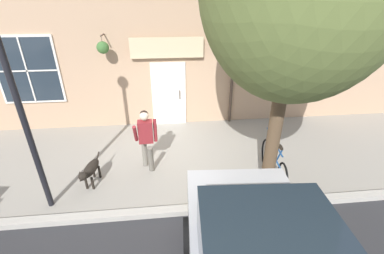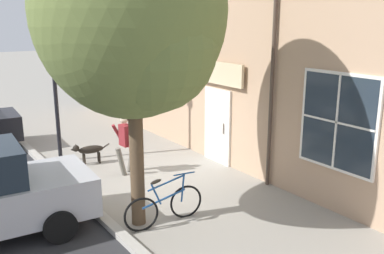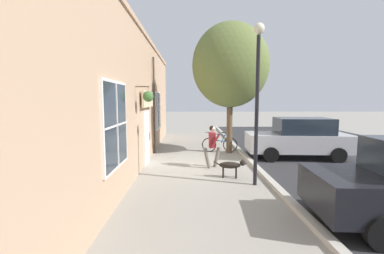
{
  "view_description": "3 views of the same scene",
  "coord_description": "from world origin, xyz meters",
  "px_view_note": "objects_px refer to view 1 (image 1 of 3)",
  "views": [
    {
      "loc": [
        5.85,
        -0.05,
        3.9
      ],
      "look_at": [
        -0.08,
        0.57,
        0.87
      ],
      "focal_mm": 24.0,
      "sensor_mm": 36.0,
      "label": 1
    },
    {
      "loc": [
        5.02,
        9.14,
        4.01
      ],
      "look_at": [
        -0.55,
        1.11,
        1.49
      ],
      "focal_mm": 40.0,
      "sensor_mm": 36.0,
      "label": 2
    },
    {
      "loc": [
        -0.48,
        -9.99,
        2.53
      ],
      "look_at": [
        -0.35,
        1.4,
        1.32
      ],
      "focal_mm": 24.0,
      "sensor_mm": 36.0,
      "label": 3
    }
  ],
  "objects_px": {
    "dog_on_leash": "(90,170)",
    "leaning_bicycle": "(273,163)",
    "street_lamp": "(3,56)",
    "pedestrian_walking": "(146,136)"
  },
  "relations": [
    {
      "from": "leaning_bicycle",
      "to": "street_lamp",
      "type": "distance_m",
      "value": 5.68
    },
    {
      "from": "dog_on_leash",
      "to": "street_lamp",
      "type": "bearing_deg",
      "value": -50.94
    },
    {
      "from": "street_lamp",
      "to": "pedestrian_walking",
      "type": "bearing_deg",
      "value": 119.24
    },
    {
      "from": "leaning_bicycle",
      "to": "street_lamp",
      "type": "relative_size",
      "value": 0.37
    },
    {
      "from": "pedestrian_walking",
      "to": "street_lamp",
      "type": "distance_m",
      "value": 3.12
    },
    {
      "from": "dog_on_leash",
      "to": "leaning_bicycle",
      "type": "bearing_deg",
      "value": 88.46
    },
    {
      "from": "pedestrian_walking",
      "to": "dog_on_leash",
      "type": "bearing_deg",
      "value": -67.38
    },
    {
      "from": "dog_on_leash",
      "to": "leaning_bicycle",
      "type": "distance_m",
      "value": 4.26
    },
    {
      "from": "leaning_bicycle",
      "to": "pedestrian_walking",
      "type": "bearing_deg",
      "value": -102.05
    },
    {
      "from": "dog_on_leash",
      "to": "leaning_bicycle",
      "type": "height_order",
      "value": "leaning_bicycle"
    }
  ]
}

